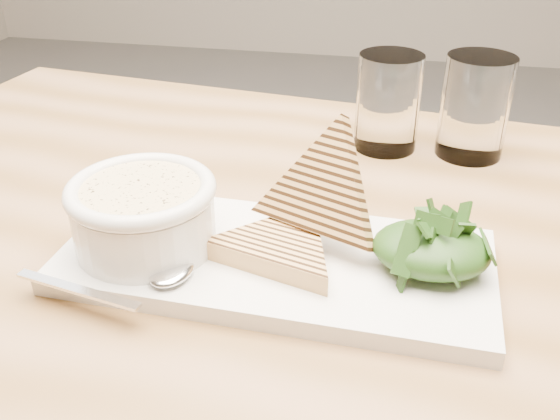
% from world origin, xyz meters
% --- Properties ---
extents(table_top, '(1.30, 0.95, 0.04)m').
position_xyz_m(table_top, '(0.03, -0.25, 0.73)').
color(table_top, '#906844').
rests_on(table_top, ground).
extents(table_leg_bl, '(0.06, 0.06, 0.71)m').
position_xyz_m(table_leg_bl, '(-0.53, 0.11, 0.36)').
color(table_leg_bl, '#906844').
rests_on(table_leg_bl, ground).
extents(platter, '(0.39, 0.18, 0.02)m').
position_xyz_m(platter, '(0.00, -0.28, 0.76)').
color(platter, white).
rests_on(platter, table_top).
extents(soup_bowl, '(0.13, 0.13, 0.05)m').
position_xyz_m(soup_bowl, '(-0.11, -0.28, 0.80)').
color(soup_bowl, white).
rests_on(soup_bowl, platter).
extents(soup, '(0.11, 0.11, 0.01)m').
position_xyz_m(soup, '(-0.11, -0.28, 0.83)').
color(soup, '#D9BF84').
rests_on(soup, soup_bowl).
extents(bowl_rim, '(0.13, 0.13, 0.01)m').
position_xyz_m(bowl_rim, '(-0.11, -0.28, 0.83)').
color(bowl_rim, white).
rests_on(bowl_rim, soup_bowl).
extents(sandwich_flat, '(0.18, 0.18, 0.02)m').
position_xyz_m(sandwich_flat, '(0.01, -0.28, 0.78)').
color(sandwich_flat, tan).
rests_on(sandwich_flat, platter).
extents(sandwich_lean, '(0.18, 0.18, 0.16)m').
position_xyz_m(sandwich_lean, '(0.04, -0.24, 0.82)').
color(sandwich_lean, tan).
rests_on(sandwich_lean, sandwich_flat).
extents(salad_base, '(0.10, 0.08, 0.04)m').
position_xyz_m(salad_base, '(0.14, -0.27, 0.79)').
color(salad_base, black).
rests_on(salad_base, platter).
extents(arugula_pile, '(0.11, 0.10, 0.05)m').
position_xyz_m(arugula_pile, '(0.14, -0.27, 0.80)').
color(arugula_pile, '#2E511B').
rests_on(arugula_pile, platter).
extents(spoon_bowl, '(0.04, 0.05, 0.01)m').
position_xyz_m(spoon_bowl, '(-0.07, -0.33, 0.78)').
color(spoon_bowl, silver).
rests_on(spoon_bowl, platter).
extents(spoon_handle, '(0.12, 0.03, 0.00)m').
position_xyz_m(spoon_handle, '(-0.14, -0.36, 0.77)').
color(spoon_handle, silver).
rests_on(spoon_handle, platter).
extents(glass_near, '(0.08, 0.08, 0.12)m').
position_xyz_m(glass_near, '(0.08, 0.01, 0.81)').
color(glass_near, white).
rests_on(glass_near, table_top).
extents(glass_far, '(0.08, 0.08, 0.12)m').
position_xyz_m(glass_far, '(0.19, 0.01, 0.82)').
color(glass_far, white).
rests_on(glass_far, table_top).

